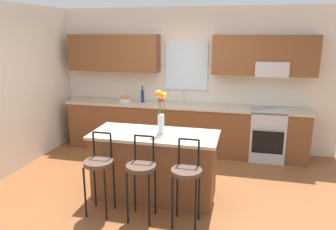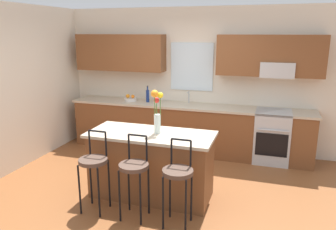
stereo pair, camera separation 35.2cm
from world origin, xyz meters
name	(u,v)px [view 1 (the left image)]	position (x,y,z in m)	size (l,w,h in m)	color
ground_plane	(160,190)	(0.00, 0.00, 0.00)	(14.00, 14.00, 0.00)	brown
wall_left	(12,89)	(-2.56, 0.30, 1.35)	(0.12, 4.60, 2.70)	beige
back_wall_assembly	(188,71)	(0.03, 1.98, 1.51)	(5.60, 0.50, 2.70)	beige
counter_run	(183,128)	(0.00, 1.70, 0.47)	(4.56, 0.64, 0.92)	brown
sink_faucet	(184,96)	(-0.01, 1.84, 1.06)	(0.02, 0.13, 0.23)	#B7BABC
oven_range	(267,134)	(1.55, 1.68, 0.46)	(0.60, 0.64, 0.92)	#B7BABC
kitchen_island	(155,165)	(-0.04, -0.16, 0.46)	(1.71, 0.75, 0.92)	brown
bar_stool_near	(99,166)	(-0.59, -0.75, 0.64)	(0.36, 0.36, 1.04)	black
bar_stool_middle	(141,171)	(-0.04, -0.75, 0.64)	(0.36, 0.36, 1.04)	black
bar_stool_far	(187,175)	(0.51, -0.75, 0.64)	(0.36, 0.36, 1.04)	black
flower_vase	(161,111)	(0.05, -0.14, 1.23)	(0.15, 0.13, 0.59)	silver
fruit_bowl_oranges	(125,99)	(-1.16, 1.70, 0.96)	(0.24, 0.24, 0.13)	silver
bottle_olive_oil	(143,96)	(-0.80, 1.70, 1.05)	(0.06, 0.06, 0.32)	navy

